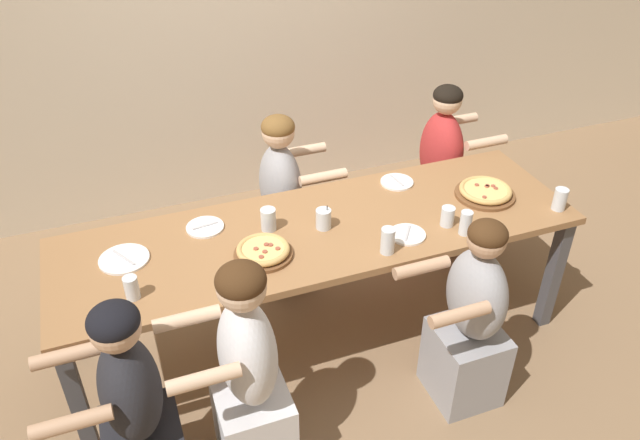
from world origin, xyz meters
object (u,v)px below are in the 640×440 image
empty_plate_d (124,259)px  diner_far_right (439,175)px  drinking_glass_b (132,289)px  pizza_board_second (263,251)px  empty_plate_b (205,227)px  drinking_glass_a (466,224)px  cocktail_glass_blue (323,219)px  drinking_glass_e (268,221)px  drinking_glass_f (448,216)px  diner_near_left (136,416)px  diner_near_midleft (249,379)px  diner_near_midright (470,323)px  drinking_glass_c (560,200)px  empty_plate_a (397,182)px  pizza_board_main (485,192)px  empty_plate_c (407,235)px  drinking_glass_d (388,242)px  diner_far_center (282,208)px

empty_plate_d → diner_far_right: bearing=15.0°
empty_plate_d → drinking_glass_b: drinking_glass_b is taller
pizza_board_second → empty_plate_b: pizza_board_second is taller
drinking_glass_a → pizza_board_second: bearing=169.9°
cocktail_glass_blue → drinking_glass_a: 0.71m
drinking_glass_e → drinking_glass_a: bearing=-22.7°
drinking_glass_f → diner_far_right: 0.98m
drinking_glass_a → diner_near_left: 1.75m
diner_near_midleft → diner_near_midright: bearing=-90.0°
drinking_glass_c → diner_near_midleft: bearing=-169.2°
pizza_board_second → empty_plate_a: pizza_board_second is taller
drinking_glass_b → pizza_board_main: bearing=5.3°
diner_near_midleft → empty_plate_c: bearing=-66.6°
empty_plate_b → empty_plate_c: 1.02m
diner_near_midright → drinking_glass_c: bearing=-63.9°
empty_plate_a → drinking_glass_a: (0.10, -0.56, 0.05)m
drinking_glass_b → diner_far_right: 2.20m
diner_near_midleft → drinking_glass_d: bearing=-67.8°
pizza_board_second → diner_far_center: bearing=66.7°
cocktail_glass_blue → diner_near_midleft: bearing=-132.7°
drinking_glass_f → diner_far_right: diner_far_right is taller
empty_plate_b → diner_far_center: bearing=38.0°
diner_near_left → diner_near_midright: diner_near_left is taller
drinking_glass_c → pizza_board_main: bearing=139.8°
empty_plate_a → drinking_glass_a: 0.57m
drinking_glass_b → drinking_glass_d: drinking_glass_d is taller
cocktail_glass_blue → empty_plate_d: bearing=175.5°
drinking_glass_b → diner_far_center: bearing=41.5°
empty_plate_c → drinking_glass_e: 0.70m
cocktail_glass_blue → diner_near_midleft: diner_near_midleft is taller
empty_plate_b → empty_plate_c: bearing=-24.2°
drinking_glass_a → drinking_glass_e: size_ratio=1.08×
pizza_board_main → empty_plate_c: 0.60m
drinking_glass_a → diner_far_right: bearing=66.2°
drinking_glass_b → drinking_glass_f: (1.56, 0.01, 0.00)m
drinking_glass_c → diner_near_midright: (-0.70, -0.34, -0.34)m
pizza_board_main → drinking_glass_a: 0.40m
drinking_glass_a → empty_plate_d: bearing=166.9°
cocktail_glass_blue → drinking_glass_d: 0.37m
empty_plate_c → diner_near_midright: size_ratio=0.17×
pizza_board_second → cocktail_glass_blue: size_ratio=2.16×
pizza_board_main → cocktail_glass_blue: 0.93m
pizza_board_main → cocktail_glass_blue: size_ratio=2.49×
diner_near_left → drinking_glass_a: bearing=-79.2°
empty_plate_c → drinking_glass_a: (0.28, -0.08, 0.05)m
empty_plate_a → drinking_glass_c: bearing=-38.3°
drinking_glass_c → drinking_glass_f: (-0.63, 0.08, -0.00)m
drinking_glass_a → diner_near_midright: (-0.12, -0.32, -0.34)m
pizza_board_second → empty_plate_c: (0.72, -0.09, -0.02)m
diner_near_midleft → drinking_glass_c: bearing=-79.2°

